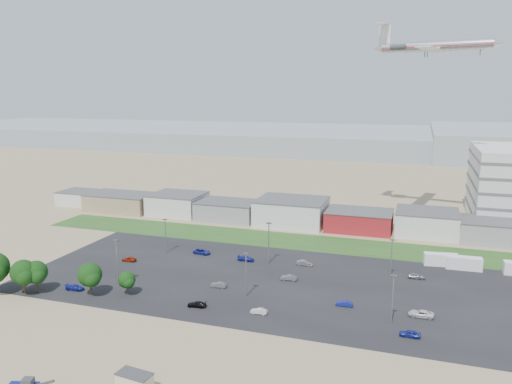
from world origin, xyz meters
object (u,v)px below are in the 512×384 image
at_px(parked_car_7, 289,278).
at_px(parked_car_8, 417,276).
at_px(parked_car_6, 246,258).
at_px(parked_car_13, 259,311).
at_px(airliner, 436,46).
at_px(parked_car_9, 202,252).
at_px(parked_car_2, 410,334).
at_px(parked_car_0, 421,314).
at_px(parked_car_1, 344,303).
at_px(portable_shed, 135,382).
at_px(parked_car_3, 197,304).
at_px(parked_car_5, 129,259).
at_px(box_trailer_a, 441,260).
at_px(parked_car_4, 219,285).
at_px(parked_car_10, 75,287).
at_px(parked_car_11, 305,263).

relative_size(parked_car_7, parked_car_8, 0.97).
distance_m(parked_car_6, parked_car_13, 31.33).
relative_size(airliner, parked_car_9, 8.82).
relative_size(parked_car_2, parked_car_13, 1.11).
relative_size(parked_car_0, parked_car_1, 1.35).
bearing_deg(portable_shed, parked_car_9, 111.99).
xyz_separation_m(parked_car_3, parked_car_5, (-28.14, 19.76, 0.08)).
xyz_separation_m(box_trailer_a, parked_car_4, (-47.04, -30.68, -0.92)).
xyz_separation_m(airliner, parked_car_1, (-15.32, -77.56, -56.15)).
bearing_deg(parked_car_8, parked_car_9, 84.05).
relative_size(box_trailer_a, parked_car_10, 1.95).
xyz_separation_m(parked_car_1, parked_car_7, (-14.19, 10.30, 0.04)).
height_order(parked_car_6, parked_car_10, parked_car_6).
xyz_separation_m(box_trailer_a, airliner, (-3.86, 45.67, 55.21)).
bearing_deg(box_trailer_a, parked_car_10, -158.75).
distance_m(parked_car_6, parked_car_11, 15.13).
bearing_deg(parked_car_2, parked_car_5, -104.66).
height_order(parked_car_1, parked_car_11, parked_car_11).
height_order(parked_car_9, parked_car_11, parked_car_11).
bearing_deg(parked_car_4, box_trailer_a, 120.25).
relative_size(parked_car_0, parked_car_5, 1.26).
bearing_deg(parked_car_11, parked_car_10, 125.81).
bearing_deg(airliner, parked_car_9, -123.51).
bearing_deg(parked_car_13, parked_car_5, -115.81).
height_order(parked_car_2, parked_car_4, parked_car_2).
xyz_separation_m(parked_car_1, parked_car_9, (-41.03, 21.43, 0.07)).
height_order(parked_car_2, parked_car_9, parked_car_9).
distance_m(parked_car_9, parked_car_10, 35.30).
bearing_deg(parked_car_13, parked_car_3, -87.05).
xyz_separation_m(parked_car_0, parked_car_4, (-42.57, 1.55, -0.06)).
relative_size(parked_car_1, parked_car_4, 0.97).
height_order(parked_car_4, parked_car_10, parked_car_10).
distance_m(parked_car_8, parked_car_13, 41.16).
distance_m(parked_car_6, parked_car_8, 41.68).
xyz_separation_m(parked_car_4, parked_car_9, (-13.17, 20.22, 0.05)).
xyz_separation_m(parked_car_0, parked_car_6, (-42.73, 20.21, -0.02)).
relative_size(parked_car_6, parked_car_9, 0.93).
xyz_separation_m(airliner, parked_car_9, (-56.35, -56.13, -56.08)).
height_order(parked_car_1, parked_car_3, parked_car_1).
bearing_deg(parked_car_6, parked_car_1, -125.12).
bearing_deg(parked_car_0, parked_car_3, -76.59).
height_order(portable_shed, parked_car_3, portable_shed).
height_order(parked_car_0, parked_car_4, parked_car_0).
distance_m(parked_car_1, parked_car_8, 24.65).
height_order(airliner, parked_car_10, airliner).
bearing_deg(parked_car_2, parked_car_1, -124.85).
bearing_deg(box_trailer_a, airliner, 87.29).
height_order(portable_shed, parked_car_9, portable_shed).
xyz_separation_m(parked_car_1, parked_car_3, (-28.06, -9.66, -0.02)).
relative_size(parked_car_6, parked_car_13, 1.32).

